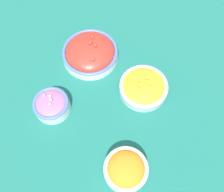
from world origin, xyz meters
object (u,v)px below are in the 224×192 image
(bowl_carrots, at_px, (126,169))
(bowl_cherry_tomatoes, at_px, (90,53))
(bowl_red_onion, at_px, (51,105))
(bowl_squash, at_px, (144,87))

(bowl_carrots, bearing_deg, bowl_cherry_tomatoes, -35.78)
(bowl_carrots, bearing_deg, bowl_red_onion, -2.80)
(bowl_cherry_tomatoes, height_order, bowl_red_onion, bowl_cherry_tomatoes)
(bowl_cherry_tomatoes, xyz_separation_m, bowl_red_onion, (-0.03, 0.22, 0.00))
(bowl_cherry_tomatoes, distance_m, bowl_carrots, 0.41)
(bowl_squash, bearing_deg, bowl_carrots, 114.29)
(bowl_squash, height_order, bowl_red_onion, bowl_squash)
(bowl_squash, relative_size, bowl_red_onion, 1.40)
(bowl_red_onion, distance_m, bowl_carrots, 0.30)
(bowl_squash, height_order, bowl_carrots, bowl_carrots)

